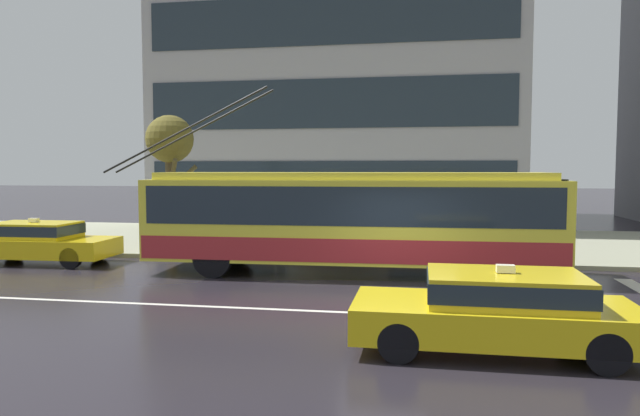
{
  "coord_description": "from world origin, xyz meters",
  "views": [
    {
      "loc": [
        0.36,
        -12.51,
        2.89
      ],
      "look_at": [
        -2.35,
        3.32,
        1.8
      ],
      "focal_mm": 32.09,
      "sensor_mm": 36.0,
      "label": 1
    }
  ],
  "objects": [
    {
      "name": "pedestrian_approaching_curb",
      "position": [
        -6.04,
        6.87,
        1.1
      ],
      "size": [
        0.51,
        0.51,
        1.63
      ],
      "color": "black",
      "rests_on": "sidewalk_slab"
    },
    {
      "name": "trolleybus",
      "position": [
        -1.46,
        3.09,
        1.55
      ],
      "size": [
        12.67,
        2.75,
        5.16
      ],
      "color": "yellow",
      "rests_on": "ground_plane"
    },
    {
      "name": "pedestrian_at_shelter",
      "position": [
        -5.55,
        5.77,
        1.76
      ],
      "size": [
        1.2,
        1.2,
        1.98
      ],
      "color": "#242950",
      "rests_on": "sidewalk_slab"
    },
    {
      "name": "ground_plane",
      "position": [
        0.0,
        0.0,
        0.0
      ],
      "size": [
        160.0,
        160.0,
        0.0
      ],
      "primitive_type": "plane",
      "color": "#252128"
    },
    {
      "name": "taxi_oncoming_near",
      "position": [
        1.63,
        -3.25,
        0.7
      ],
      "size": [
        4.42,
        1.86,
        1.39
      ],
      "color": "yellow",
      "rests_on": "ground_plane"
    },
    {
      "name": "lane_centre_line",
      "position": [
        0.0,
        -1.2,
        0.0
      ],
      "size": [
        72.0,
        0.14,
        0.01
      ],
      "primitive_type": "cube",
      "color": "silver",
      "rests_on": "ground_plane"
    },
    {
      "name": "street_tree_bare",
      "position": [
        -8.44,
        6.91,
        3.79
      ],
      "size": [
        1.85,
        1.95,
        4.7
      ],
      "color": "brown",
      "rests_on": "sidewalk_slab"
    },
    {
      "name": "sidewalk_slab",
      "position": [
        0.0,
        9.69,
        0.07
      ],
      "size": [
        80.0,
        10.0,
        0.14
      ],
      "primitive_type": "cube",
      "color": "gray",
      "rests_on": "ground_plane"
    },
    {
      "name": "taxi_queued_behind_bus",
      "position": [
        -11.17,
        3.26,
        0.7
      ],
      "size": [
        4.61,
        1.93,
        1.39
      ],
      "color": "gold",
      "rests_on": "ground_plane"
    },
    {
      "name": "bus_shelter",
      "position": [
        -2.45,
        6.78,
        2.07
      ],
      "size": [
        3.9,
        1.9,
        2.52
      ],
      "color": "gray",
      "rests_on": "sidewalk_slab"
    }
  ]
}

